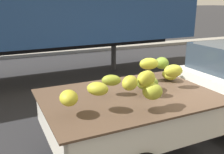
# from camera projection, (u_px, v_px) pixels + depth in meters

# --- Properties ---
(ground) EXTENTS (220.00, 220.00, 0.00)m
(ground) POSITION_uv_depth(u_px,v_px,m) (189.00, 134.00, 5.06)
(ground) COLOR #28282B
(curb_strip) EXTENTS (80.00, 0.80, 0.16)m
(curb_strip) POSITION_uv_depth(u_px,v_px,m) (70.00, 51.00, 12.92)
(curb_strip) COLOR gray
(curb_strip) RESTS_ON ground
(pickup_truck) EXTENTS (4.87, 2.01, 1.70)m
(pickup_truck) POSITION_uv_depth(u_px,v_px,m) (216.00, 90.00, 4.90)
(pickup_truck) COLOR silver
(pickup_truck) RESTS_ON ground
(semi_trailer) EXTENTS (12.11, 3.13, 3.95)m
(semi_trailer) POSITION_uv_depth(u_px,v_px,m) (12.00, 0.00, 7.54)
(semi_trailer) COLOR navy
(semi_trailer) RESTS_ON ground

